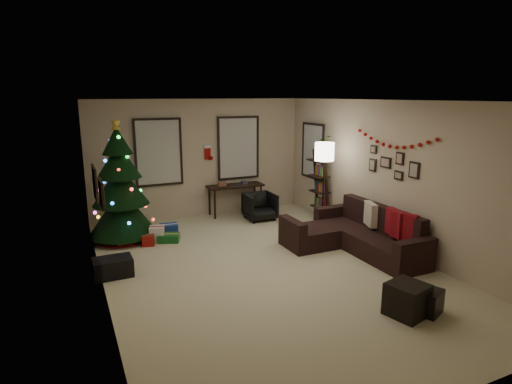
{
  "coord_description": "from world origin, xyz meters",
  "views": [
    {
      "loc": [
        -2.87,
        -5.87,
        2.79
      ],
      "look_at": [
        0.1,
        0.6,
        1.15
      ],
      "focal_mm": 29.73,
      "sensor_mm": 36.0,
      "label": 1
    }
  ],
  "objects_px": {
    "desk": "(235,188)",
    "bookshelf": "(320,187)",
    "sofa": "(356,236)",
    "christmas_tree": "(120,190)",
    "desk_chair": "(260,206)"
  },
  "relations": [
    {
      "from": "desk",
      "to": "bookshelf",
      "type": "relative_size",
      "value": 0.82
    },
    {
      "from": "bookshelf",
      "to": "desk",
      "type": "bearing_deg",
      "value": 140.19
    },
    {
      "from": "christmas_tree",
      "to": "desk",
      "type": "relative_size",
      "value": 1.82
    },
    {
      "from": "christmas_tree",
      "to": "desk",
      "type": "bearing_deg",
      "value": 16.11
    },
    {
      "from": "desk",
      "to": "bookshelf",
      "type": "distance_m",
      "value": 2.01
    },
    {
      "from": "sofa",
      "to": "bookshelf",
      "type": "height_order",
      "value": "bookshelf"
    },
    {
      "from": "bookshelf",
      "to": "sofa",
      "type": "bearing_deg",
      "value": -102.97
    },
    {
      "from": "desk_chair",
      "to": "bookshelf",
      "type": "bearing_deg",
      "value": -26.9
    },
    {
      "from": "sofa",
      "to": "desk_chair",
      "type": "height_order",
      "value": "sofa"
    },
    {
      "from": "sofa",
      "to": "bookshelf",
      "type": "xyz_separation_m",
      "value": [
        0.43,
        1.86,
        0.52
      ]
    },
    {
      "from": "christmas_tree",
      "to": "desk_chair",
      "type": "xyz_separation_m",
      "value": [
        3.03,
        0.13,
        -0.69
      ]
    },
    {
      "from": "christmas_tree",
      "to": "bookshelf",
      "type": "bearing_deg",
      "value": -6.79
    },
    {
      "from": "desk",
      "to": "bookshelf",
      "type": "height_order",
      "value": "bookshelf"
    },
    {
      "from": "sofa",
      "to": "desk_chair",
      "type": "xyz_separation_m",
      "value": [
        -0.77,
        2.49,
        0.04
      ]
    },
    {
      "from": "sofa",
      "to": "bookshelf",
      "type": "bearing_deg",
      "value": 77.03
    }
  ]
}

